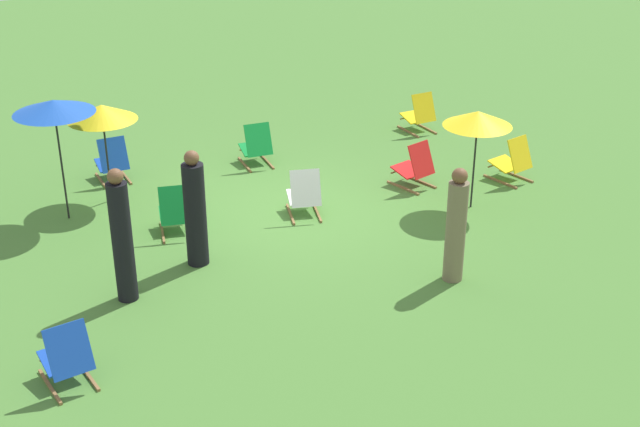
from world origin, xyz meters
TOP-DOWN VIEW (x-y plane):
  - ground_plane at (0.00, 0.00)m, footprint 40.00×40.00m
  - deckchair_0 at (-3.97, -2.45)m, footprint 0.52×0.79m
  - deckchair_1 at (-4.12, 0.45)m, footprint 0.64×0.85m
  - deckchair_2 at (-0.29, -2.17)m, footprint 0.52×0.79m
  - deckchair_3 at (2.28, -2.56)m, footprint 0.50×0.77m
  - deckchair_4 at (-0.19, 0.21)m, footprint 0.65×0.86m
  - deckchair_5 at (1.88, -0.05)m, footprint 0.62×0.84m
  - deckchair_7 at (-2.42, -0.05)m, footprint 0.66×0.86m
  - deckchair_8 at (4.12, 3.17)m, footprint 0.59×0.82m
  - umbrella_0 at (2.51, -1.74)m, footprint 1.13×1.13m
  - umbrella_1 at (3.30, -1.34)m, footprint 1.25×1.25m
  - umbrella_2 at (-2.84, 1.08)m, footprint 1.11×1.11m
  - person_0 at (1.87, 1.00)m, footprint 0.36×0.36m
  - person_1 at (3.05, 1.56)m, footprint 0.31×0.31m
  - person_2 at (-1.22, 2.99)m, footprint 0.28×0.28m

SIDE VIEW (x-z plane):
  - ground_plane at x=0.00m, z-range 0.00..0.00m
  - deckchair_0 at x=-3.97m, z-range -0.05..0.79m
  - deckchair_1 at x=-4.12m, z-range -0.05..0.79m
  - deckchair_2 at x=-0.29m, z-range -0.05..0.79m
  - deckchair_3 at x=2.28m, z-range -0.05..0.79m
  - deckchair_4 at x=-0.19m, z-range -0.05..0.79m
  - deckchair_5 at x=1.88m, z-range -0.05..0.79m
  - deckchair_7 at x=-2.42m, z-range -0.05..0.79m
  - deckchair_8 at x=4.12m, z-range -0.05..0.79m
  - person_2 at x=-1.22m, z-range -0.04..1.65m
  - person_0 at x=1.87m, z-range -0.05..1.70m
  - person_1 at x=3.05m, z-range -0.04..1.86m
  - umbrella_2 at x=-2.84m, z-range 0.71..2.38m
  - umbrella_0 at x=2.51m, z-range 0.71..2.40m
  - umbrella_1 at x=3.30m, z-range 0.89..2.88m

